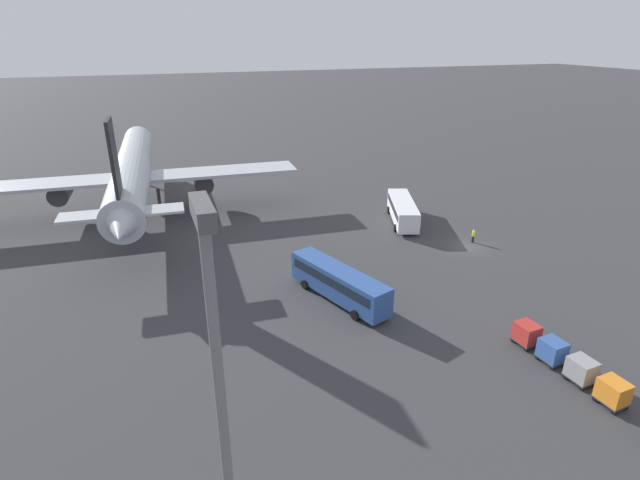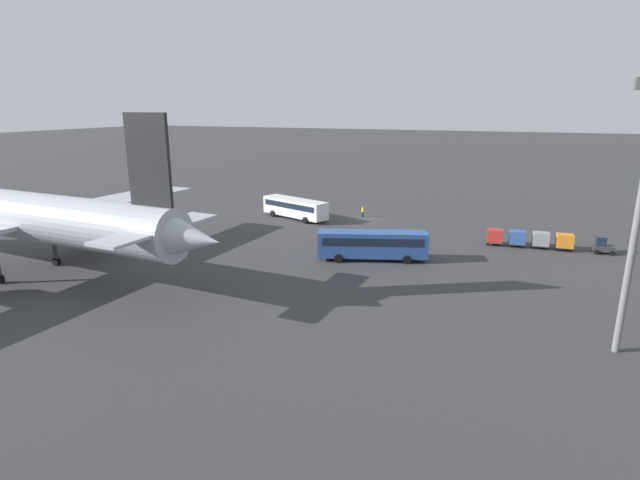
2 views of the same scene
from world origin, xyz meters
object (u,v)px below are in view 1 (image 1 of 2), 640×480
cargo_cart_blue (552,350)px  shuttle_bus_far (339,282)px  shuttle_bus_near (403,209)px  cargo_cart_grey (582,370)px  worker_person (473,236)px  cargo_cart_orange (613,392)px  cargo_cart_red (527,333)px  airplane (132,172)px

cargo_cart_blue → shuttle_bus_far: bearing=38.5°
shuttle_bus_near → cargo_cart_grey: 36.16m
shuttle_bus_near → cargo_cart_blue: bearing=-167.4°
shuttle_bus_near → cargo_cart_grey: (-35.91, 4.15, -0.69)m
worker_person → cargo_cart_orange: 30.29m
worker_person → cargo_cart_red: (-20.72, 9.54, 0.32)m
cargo_cart_grey → cargo_cart_blue: size_ratio=1.00×
cargo_cart_orange → cargo_cart_blue: (5.47, 0.36, 0.00)m
airplane → cargo_cart_blue: 58.83m
shuttle_bus_far → cargo_cart_orange: (-21.07, -12.76, -0.83)m
shuttle_bus_far → cargo_cart_orange: 24.64m
cargo_cart_grey → cargo_cart_red: same height
shuttle_bus_far → cargo_cart_blue: size_ratio=6.02×
shuttle_bus_near → airplane: bearing=84.9°
cargo_cart_orange → cargo_cart_blue: 5.49m
worker_person → cargo_cart_grey: bearing=160.9°
shuttle_bus_near → shuttle_bus_far: size_ratio=0.95×
shuttle_bus_far → cargo_cart_red: 17.73m
airplane → worker_person: airplane is taller
cargo_cart_grey → cargo_cart_blue: bearing=5.1°
shuttle_bus_far → cargo_cart_blue: 19.94m
cargo_cart_orange → cargo_cart_grey: bearing=2.5°
shuttle_bus_far → cargo_cart_blue: bearing=-160.1°
shuttle_bus_far → cargo_cart_red: (-12.85, -12.18, -0.83)m
cargo_cart_blue → cargo_cart_red: same height
worker_person → cargo_cart_grey: 27.72m
shuttle_bus_near → cargo_cart_orange: size_ratio=5.73×
shuttle_bus_far → worker_person: (7.87, -21.72, -1.15)m
cargo_cart_blue → cargo_cart_red: size_ratio=1.00×
worker_person → airplane: bearing=56.7°
cargo_cart_grey → worker_person: bearing=-19.1°
shuttle_bus_far → cargo_cart_grey: (-18.33, -12.64, -0.83)m
airplane → cargo_cart_blue: size_ratio=25.70×
cargo_cart_grey → cargo_cart_blue: same height
cargo_cart_grey → cargo_cart_blue: (2.74, 0.25, 0.00)m
airplane → cargo_cart_red: airplane is taller
cargo_cart_blue → cargo_cart_orange: bearing=-176.2°
shuttle_bus_near → worker_person: shuttle_bus_near is taller
airplane → worker_person: (-26.38, -40.15, -5.48)m
worker_person → cargo_cart_blue: (-23.46, 9.32, 0.32)m
cargo_cart_blue → cargo_cart_red: bearing=4.5°
airplane → cargo_cart_grey: (-52.57, -31.07, -5.16)m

